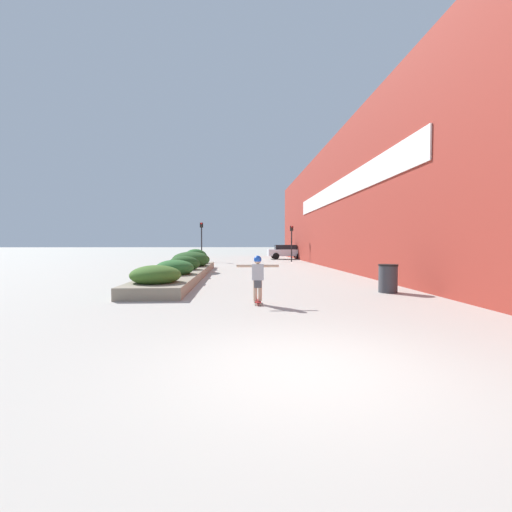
{
  "coord_description": "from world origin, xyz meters",
  "views": [
    {
      "loc": [
        -0.95,
        -4.44,
        1.67
      ],
      "look_at": [
        -0.19,
        9.34,
        1.17
      ],
      "focal_mm": 24.0,
      "sensor_mm": 36.0,
      "label": 1
    }
  ],
  "objects_px": {
    "car_leftmost": "(357,251)",
    "traffic_light_left": "(202,235)",
    "car_center_left": "(286,251)",
    "skateboarder": "(258,273)",
    "traffic_light_right": "(292,237)",
    "skateboard": "(258,302)",
    "trash_bin": "(388,278)"
  },
  "relations": [
    {
      "from": "car_leftmost",
      "to": "traffic_light_left",
      "type": "distance_m",
      "value": 17.79
    },
    {
      "from": "car_center_left",
      "to": "skateboarder",
      "type": "bearing_deg",
      "value": -9.85
    },
    {
      "from": "car_leftmost",
      "to": "traffic_light_right",
      "type": "height_order",
      "value": "traffic_light_right"
    },
    {
      "from": "skateboard",
      "to": "car_center_left",
      "type": "xyz_separation_m",
      "value": [
        4.71,
        27.11,
        0.75
      ]
    },
    {
      "from": "skateboarder",
      "to": "traffic_light_left",
      "type": "height_order",
      "value": "traffic_light_left"
    },
    {
      "from": "car_center_left",
      "to": "skateboard",
      "type": "bearing_deg",
      "value": -9.85
    },
    {
      "from": "trash_bin",
      "to": "traffic_light_left",
      "type": "bearing_deg",
      "value": 112.46
    },
    {
      "from": "skateboarder",
      "to": "trash_bin",
      "type": "bearing_deg",
      "value": 23.84
    },
    {
      "from": "trash_bin",
      "to": "car_center_left",
      "type": "relative_size",
      "value": 0.24
    },
    {
      "from": "car_leftmost",
      "to": "skateboard",
      "type": "bearing_deg",
      "value": -24.38
    },
    {
      "from": "skateboarder",
      "to": "car_center_left",
      "type": "xyz_separation_m",
      "value": [
        4.71,
        27.11,
        -0.03
      ]
    },
    {
      "from": "trash_bin",
      "to": "traffic_light_left",
      "type": "height_order",
      "value": "traffic_light_left"
    },
    {
      "from": "skateboarder",
      "to": "car_leftmost",
      "type": "height_order",
      "value": "car_leftmost"
    },
    {
      "from": "trash_bin",
      "to": "car_center_left",
      "type": "xyz_separation_m",
      "value": [
        0.13,
        25.1,
        0.33
      ]
    },
    {
      "from": "trash_bin",
      "to": "traffic_light_left",
      "type": "xyz_separation_m",
      "value": [
        -8.42,
        20.38,
        1.96
      ]
    },
    {
      "from": "skateboard",
      "to": "car_center_left",
      "type": "height_order",
      "value": "car_center_left"
    },
    {
      "from": "car_leftmost",
      "to": "car_center_left",
      "type": "height_order",
      "value": "car_leftmost"
    },
    {
      "from": "skateboarder",
      "to": "traffic_light_right",
      "type": "bearing_deg",
      "value": 78.66
    },
    {
      "from": "skateboarder",
      "to": "car_center_left",
      "type": "distance_m",
      "value": 27.52
    },
    {
      "from": "skateboard",
      "to": "car_center_left",
      "type": "distance_m",
      "value": 27.53
    },
    {
      "from": "skateboard",
      "to": "traffic_light_left",
      "type": "distance_m",
      "value": 22.84
    },
    {
      "from": "trash_bin",
      "to": "car_leftmost",
      "type": "distance_m",
      "value": 27.6
    },
    {
      "from": "skateboard",
      "to": "car_leftmost",
      "type": "relative_size",
      "value": 0.16
    },
    {
      "from": "skateboard",
      "to": "traffic_light_left",
      "type": "bearing_deg",
      "value": 99.88
    },
    {
      "from": "trash_bin",
      "to": "traffic_light_right",
      "type": "xyz_separation_m",
      "value": [
        -0.15,
        19.78,
        1.77
      ]
    },
    {
      "from": "skateboard",
      "to": "traffic_light_left",
      "type": "relative_size",
      "value": 0.17
    },
    {
      "from": "trash_bin",
      "to": "car_center_left",
      "type": "bearing_deg",
      "value": 89.7
    },
    {
      "from": "trash_bin",
      "to": "traffic_light_right",
      "type": "height_order",
      "value": "traffic_light_right"
    },
    {
      "from": "traffic_light_left",
      "to": "skateboard",
      "type": "bearing_deg",
      "value": -80.26
    },
    {
      "from": "skateboarder",
      "to": "car_center_left",
      "type": "bearing_deg",
      "value": 80.28
    },
    {
      "from": "skateboard",
      "to": "traffic_light_left",
      "type": "xyz_separation_m",
      "value": [
        -3.84,
        22.39,
        2.37
      ]
    },
    {
      "from": "skateboarder",
      "to": "traffic_light_left",
      "type": "relative_size",
      "value": 0.35
    }
  ]
}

